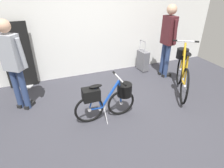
{
  "coord_description": "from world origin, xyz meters",
  "views": [
    {
      "loc": [
        -1.2,
        -2.42,
        2.16
      ],
      "look_at": [
        -0.13,
        0.34,
        0.55
      ],
      "focal_mm": 30.27,
      "sensor_mm": 36.0,
      "label": 1
    }
  ],
  "objects": [
    {
      "name": "folding_bike_foreground",
      "position": [
        -0.28,
        0.14,
        0.41
      ],
      "size": [
        1.1,
        0.53,
        0.78
      ],
      "color": "black",
      "rests_on": "ground_plane"
    },
    {
      "name": "visitor_near_wall",
      "position": [
        -1.7,
        1.02,
        0.95
      ],
      "size": [
        0.44,
        0.39,
        1.66
      ],
      "color": "navy",
      "rests_on": "ground_plane"
    },
    {
      "name": "visitor_browsing",
      "position": [
        1.64,
        1.25,
        1.0
      ],
      "size": [
        0.29,
        0.54,
        1.74
      ],
      "color": "navy",
      "rests_on": "ground_plane"
    },
    {
      "name": "floor_banner_stand",
      "position": [
        -1.71,
        1.92,
        0.65
      ],
      "size": [
        0.6,
        0.36,
        1.47
      ],
      "color": "#B7B7BC",
      "rests_on": "ground_plane"
    },
    {
      "name": "rolling_suitcase",
      "position": [
        1.31,
        1.76,
        0.28
      ],
      "size": [
        0.21,
        0.37,
        0.83
      ],
      "color": "slate",
      "rests_on": "ground_plane"
    },
    {
      "name": "back_wall",
      "position": [
        0.0,
        2.11,
        1.38
      ],
      "size": [
        7.1,
        0.1,
        2.75
      ],
      "primitive_type": "cube",
      "color": "white",
      "rests_on": "ground_plane"
    },
    {
      "name": "ground_plane",
      "position": [
        0.0,
        0.0,
        0.0
      ],
      "size": [
        7.1,
        7.1,
        0.0
      ],
      "primitive_type": "plane",
      "color": "#38383F"
    },
    {
      "name": "display_bike_left",
      "position": [
        1.57,
        0.51,
        0.48
      ],
      "size": [
        0.89,
        1.32,
        1.07
      ],
      "color": "black",
      "rests_on": "ground_plane"
    }
  ]
}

